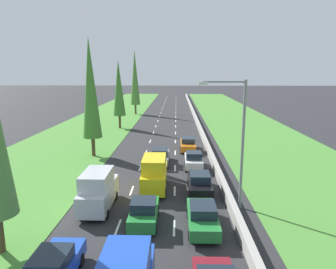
# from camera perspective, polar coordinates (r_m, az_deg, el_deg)

# --- Properties ---
(ground_plane) EXTENTS (300.00, 300.00, 0.00)m
(ground_plane) POSITION_cam_1_polar(r_m,az_deg,el_deg) (63.29, -0.14, 2.95)
(ground_plane) COLOR #28282B
(ground_plane) RESTS_ON ground
(grass_verge_left) EXTENTS (14.00, 140.00, 0.04)m
(grass_verge_left) POSITION_cam_1_polar(r_m,az_deg,el_deg) (64.90, -11.39, 2.96)
(grass_verge_left) COLOR #478433
(grass_verge_left) RESTS_ON ground
(grass_verge_right) EXTENTS (14.00, 140.00, 0.04)m
(grass_verge_right) POSITION_cam_1_polar(r_m,az_deg,el_deg) (64.48, 12.72, 2.85)
(grass_verge_right) COLOR #478433
(grass_verge_right) RESTS_ON ground
(median_barrier) EXTENTS (0.44, 120.00, 0.85)m
(median_barrier) POSITION_cam_1_polar(r_m,az_deg,el_deg) (63.32, 5.03, 3.30)
(median_barrier) COLOR #9E9B93
(median_barrier) RESTS_ON ground
(lane_markings) EXTENTS (3.64, 116.00, 0.01)m
(lane_markings) POSITION_cam_1_polar(r_m,az_deg,el_deg) (63.29, -0.14, 2.96)
(lane_markings) COLOR white
(lane_markings) RESTS_ON ground
(blue_sedan_left_lane) EXTENTS (1.82, 4.50, 1.64)m
(blue_sedan_left_lane) POSITION_cam_1_polar(r_m,az_deg,el_deg) (15.97, -20.57, -22.25)
(blue_sedan_left_lane) COLOR #1E47B7
(blue_sedan_left_lane) RESTS_ON ground
(green_sedan_right_lane) EXTENTS (1.82, 4.50, 1.64)m
(green_sedan_right_lane) POSITION_cam_1_polar(r_m,az_deg,el_deg) (19.61, 6.39, -14.84)
(green_sedan_right_lane) COLOR #237A33
(green_sedan_right_lane) RESTS_ON ground
(silver_van_left_lane) EXTENTS (1.96, 4.90, 2.82)m
(silver_van_left_lane) POSITION_cam_1_polar(r_m,az_deg,el_deg) (22.36, -12.80, -10.00)
(silver_van_left_lane) COLOR silver
(silver_van_left_lane) RESTS_ON ground
(green_hatchback_centre_lane) EXTENTS (1.74, 3.90, 1.72)m
(green_hatchback_centre_lane) POSITION_cam_1_polar(r_m,az_deg,el_deg) (20.06, -4.45, -14.09)
(green_hatchback_centre_lane) COLOR #237A33
(green_hatchback_centre_lane) RESTS_ON ground
(yellow_van_centre_lane) EXTENTS (1.96, 4.90, 2.82)m
(yellow_van_centre_lane) POSITION_cam_1_polar(r_m,az_deg,el_deg) (25.20, -2.52, -7.21)
(yellow_van_centre_lane) COLOR yellow
(yellow_van_centre_lane) RESTS_ON ground
(black_sedan_right_lane) EXTENTS (1.82, 4.50, 1.64)m
(black_sedan_right_lane) POSITION_cam_1_polar(r_m,az_deg,el_deg) (24.96, 5.87, -8.88)
(black_sedan_right_lane) COLOR black
(black_sedan_right_lane) RESTS_ON ground
(grey_sedan_centre_lane) EXTENTS (1.82, 4.50, 1.64)m
(grey_sedan_centre_lane) POSITION_cam_1_polar(r_m,az_deg,el_deg) (32.27, -1.42, -4.05)
(grey_sedan_centre_lane) COLOR slate
(grey_sedan_centre_lane) RESTS_ON ground
(white_hatchback_right_lane) EXTENTS (1.74, 3.90, 1.72)m
(white_hatchback_right_lane) POSITION_cam_1_polar(r_m,az_deg,el_deg) (30.92, 4.75, -4.75)
(white_hatchback_right_lane) COLOR white
(white_hatchback_right_lane) RESTS_ON ground
(orange_sedan_right_lane) EXTENTS (1.82, 4.50, 1.64)m
(orange_sedan_right_lane) POSITION_cam_1_polar(r_m,az_deg,el_deg) (37.67, 3.70, -1.78)
(orange_sedan_right_lane) COLOR orange
(orange_sedan_right_lane) RESTS_ON ground
(poplar_tree_second) EXTENTS (2.13, 2.13, 13.24)m
(poplar_tree_second) POSITION_cam_1_polar(r_m,az_deg,el_deg) (35.21, -14.15, 8.25)
(poplar_tree_second) COLOR #4C3823
(poplar_tree_second) RESTS_ON ground
(poplar_tree_third) EXTENTS (2.09, 2.09, 11.41)m
(poplar_tree_third) POSITION_cam_1_polar(r_m,az_deg,el_deg) (52.44, -9.09, 8.44)
(poplar_tree_third) COLOR #4C3823
(poplar_tree_third) RESTS_ON ground
(poplar_tree_fourth) EXTENTS (2.15, 2.15, 14.17)m
(poplar_tree_fourth) POSITION_cam_1_polar(r_m,az_deg,el_deg) (69.71, -6.14, 10.41)
(poplar_tree_fourth) COLOR #4C3823
(poplar_tree_fourth) RESTS_ON ground
(street_light_mast) EXTENTS (3.20, 0.28, 9.00)m
(street_light_mast) POSITION_cam_1_polar(r_m,az_deg,el_deg) (21.45, 12.80, -0.22)
(street_light_mast) COLOR gray
(street_light_mast) RESTS_ON ground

